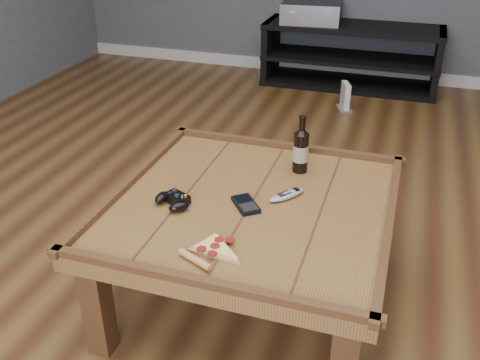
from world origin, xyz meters
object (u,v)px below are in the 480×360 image
(media_console, at_px, (350,57))
(beer_bottle, at_px, (301,149))
(av_receiver, at_px, (312,12))
(remote_control, at_px, (287,195))
(game_console, at_px, (345,98))
(game_controller, at_px, (173,200))
(pizza_slice, at_px, (212,250))
(smartphone, at_px, (246,204))
(coffee_table, at_px, (252,216))

(media_console, distance_m, beer_bottle, 2.48)
(media_console, distance_m, av_receiver, 0.48)
(remote_control, relative_size, game_console, 0.76)
(media_console, height_order, game_controller, media_console)
(pizza_slice, distance_m, smartphone, 0.29)
(beer_bottle, bearing_deg, av_receiver, 100.44)
(coffee_table, distance_m, game_controller, 0.29)
(game_controller, bearing_deg, game_console, 106.74)
(media_console, xyz_separation_m, beer_bottle, (0.11, -2.46, 0.30))
(remote_control, distance_m, game_console, 2.16)
(coffee_table, relative_size, media_console, 0.74)
(coffee_table, relative_size, game_controller, 6.96)
(beer_bottle, xyz_separation_m, smartphone, (-0.12, -0.33, -0.09))
(beer_bottle, height_order, av_receiver, beer_bottle)
(pizza_slice, bearing_deg, game_console, 112.28)
(media_console, bearing_deg, coffee_table, -90.00)
(coffee_table, bearing_deg, game_controller, -157.90)
(smartphone, height_order, game_console, smartphone)
(game_controller, relative_size, game_console, 0.73)
(pizza_slice, height_order, smartphone, pizza_slice)
(remote_control, xyz_separation_m, av_receiver, (-0.45, 2.67, 0.12))
(beer_bottle, xyz_separation_m, game_console, (-0.06, 1.91, -0.45))
(beer_bottle, height_order, game_console, beer_bottle)
(game_controller, bearing_deg, beer_bottle, 71.48)
(media_console, distance_m, remote_control, 2.69)
(pizza_slice, height_order, game_console, pizza_slice)
(coffee_table, bearing_deg, av_receiver, 97.05)
(beer_bottle, height_order, pizza_slice, beer_bottle)
(game_controller, xyz_separation_m, pizza_slice, (0.23, -0.22, -0.01))
(smartphone, relative_size, remote_control, 0.93)
(media_console, distance_m, smartphone, 2.79)
(game_controller, distance_m, av_receiver, 2.85)
(media_console, bearing_deg, pizza_slice, -90.56)
(beer_bottle, relative_size, remote_control, 1.54)
(media_console, bearing_deg, remote_control, -87.58)
(pizza_slice, distance_m, remote_control, 0.42)
(beer_bottle, relative_size, smartphone, 1.66)
(media_console, bearing_deg, smartphone, -90.25)
(smartphone, height_order, av_receiver, av_receiver)
(beer_bottle, relative_size, pizza_slice, 0.88)
(beer_bottle, relative_size, game_console, 1.17)
(av_receiver, bearing_deg, pizza_slice, -89.48)
(pizza_slice, distance_m, game_console, 2.55)
(coffee_table, distance_m, smartphone, 0.08)
(remote_control, height_order, game_console, remote_control)
(coffee_table, bearing_deg, beer_bottle, 69.20)
(coffee_table, xyz_separation_m, remote_control, (0.11, 0.07, 0.07))
(coffee_table, height_order, pizza_slice, coffee_table)
(smartphone, height_order, remote_control, remote_control)
(game_controller, relative_size, remote_control, 0.97)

